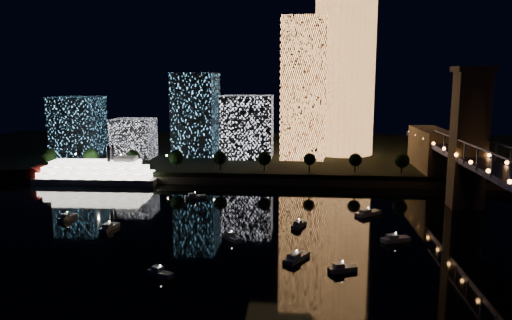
{
  "coord_description": "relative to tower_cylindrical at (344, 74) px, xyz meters",
  "views": [
    {
      "loc": [
        5.82,
        -130.33,
        46.26
      ],
      "look_at": [
        -10.79,
        55.0,
        15.27
      ],
      "focal_mm": 35.0,
      "sensor_mm": 36.0,
      "label": 1
    }
  ],
  "objects": [
    {
      "name": "far_bank",
      "position": [
        -28.82,
        16.96,
        -45.43
      ],
      "size": [
        420.0,
        160.0,
        5.0
      ],
      "primitive_type": "cube",
      "color": "black",
      "rests_on": "ground"
    },
    {
      "name": "esplanade_trees",
      "position": [
        -64.59,
        -55.04,
        -37.46
      ],
      "size": [
        166.54,
        6.97,
        8.98
      ],
      "color": "black",
      "rests_on": "far_bank"
    },
    {
      "name": "motorboats",
      "position": [
        -36.51,
        -129.39,
        -47.12
      ],
      "size": [
        109.69,
        80.94,
        2.78
      ],
      "color": "silver",
      "rests_on": "ground"
    },
    {
      "name": "tower_cylindrical",
      "position": [
        0.0,
        0.0,
        0.0
      ],
      "size": [
        34.0,
        34.0,
        85.61
      ],
      "color": "#FF9F51",
      "rests_on": "far_bank"
    },
    {
      "name": "midrise_blocks",
      "position": [
        -89.6,
        -15.85,
        -25.41
      ],
      "size": [
        113.16,
        39.03,
        43.62
      ],
      "color": "white",
      "rests_on": "far_bank"
    },
    {
      "name": "tower_rectangular",
      "position": [
        -22.16,
        -16.63,
        -7.52
      ],
      "size": [
        22.26,
        22.26,
        70.81
      ],
      "primitive_type": "cube",
      "color": "#FF9F51",
      "rests_on": "far_bank"
    },
    {
      "name": "ground",
      "position": [
        -28.82,
        -143.04,
        -47.93
      ],
      "size": [
        520.0,
        520.0,
        0.0
      ],
      "primitive_type": "plane",
      "color": "black",
      "rests_on": "ground"
    },
    {
      "name": "seawall",
      "position": [
        -28.82,
        -61.04,
        -46.43
      ],
      "size": [
        420.0,
        6.0,
        3.0
      ],
      "primitive_type": "cube",
      "color": "#6B5E4C",
      "rests_on": "ground"
    },
    {
      "name": "street_lamps",
      "position": [
        -62.82,
        -49.04,
        -38.91
      ],
      "size": [
        132.7,
        0.7,
        5.65
      ],
      "color": "black",
      "rests_on": "far_bank"
    },
    {
      "name": "riverboat",
      "position": [
        -114.87,
        -65.13,
        -43.45
      ],
      "size": [
        58.26,
        13.71,
        17.46
      ],
      "color": "silver",
      "rests_on": "ground"
    }
  ]
}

